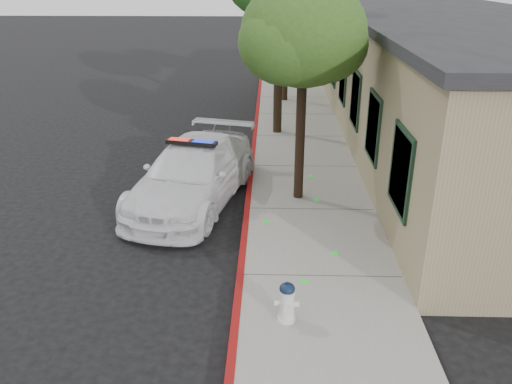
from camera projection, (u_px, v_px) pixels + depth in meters
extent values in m
plane|color=black|center=(237.00, 281.00, 10.02)|extent=(120.00, 120.00, 0.00)
cube|color=gray|center=(310.00, 212.00, 12.70)|extent=(3.20, 60.00, 0.15)
cube|color=maroon|center=(247.00, 211.00, 12.74)|extent=(0.14, 60.00, 0.16)
cube|color=#8F7B5D|center=(452.00, 84.00, 17.29)|extent=(7.00, 20.00, 4.00)
cube|color=black|center=(462.00, 18.00, 16.45)|extent=(7.30, 20.30, 0.24)
cube|color=black|center=(401.00, 171.00, 10.07)|extent=(0.08, 1.48, 1.68)
cube|color=black|center=(373.00, 127.00, 12.82)|extent=(0.08, 1.48, 1.68)
cube|color=black|center=(355.00, 99.00, 15.57)|extent=(0.08, 1.48, 1.68)
cube|color=black|center=(343.00, 79.00, 18.32)|extent=(0.08, 1.48, 1.68)
cube|color=black|center=(334.00, 65.00, 21.07)|extent=(0.08, 1.48, 1.68)
cube|color=black|center=(327.00, 54.00, 23.82)|extent=(0.08, 1.48, 1.68)
cube|color=black|center=(321.00, 45.00, 26.57)|extent=(0.08, 1.48, 1.68)
imported|color=silver|center=(193.00, 174.00, 13.13)|extent=(3.34, 5.69, 1.55)
cube|color=black|center=(192.00, 142.00, 12.80)|extent=(1.23, 0.55, 0.10)
cube|color=red|center=(180.00, 141.00, 12.88)|extent=(0.56, 0.35, 0.11)
cube|color=#0C1FD1|center=(204.00, 143.00, 12.72)|extent=(0.56, 0.35, 0.11)
cylinder|color=silver|center=(286.00, 318.00, 8.66)|extent=(0.31, 0.31, 0.05)
cylinder|color=silver|center=(287.00, 305.00, 8.55)|extent=(0.25, 0.25, 0.49)
cylinder|color=silver|center=(287.00, 291.00, 8.45)|extent=(0.29, 0.29, 0.04)
ellipsoid|color=black|center=(287.00, 289.00, 8.43)|extent=(0.26, 0.26, 0.20)
cylinder|color=black|center=(287.00, 284.00, 8.39)|extent=(0.06, 0.06, 0.05)
cylinder|color=silver|center=(278.00, 303.00, 8.55)|extent=(0.11, 0.10, 0.10)
cylinder|color=silver|center=(296.00, 304.00, 8.54)|extent=(0.11, 0.10, 0.10)
cylinder|color=silver|center=(287.00, 308.00, 8.40)|extent=(0.13, 0.11, 0.13)
cylinder|color=black|center=(300.00, 136.00, 12.70)|extent=(0.24, 0.24, 3.27)
ellipsoid|color=#2D4D18|center=(304.00, 33.00, 11.72)|extent=(2.90, 2.90, 2.47)
ellipsoid|color=#2D4D18|center=(322.00, 44.00, 12.07)|extent=(2.18, 2.18, 1.85)
ellipsoid|color=#2D4D18|center=(288.00, 43.00, 11.55)|extent=(2.27, 2.27, 1.93)
cylinder|color=black|center=(278.00, 72.00, 17.80)|extent=(0.30, 0.30, 4.30)
cylinder|color=black|center=(285.00, 61.00, 22.49)|extent=(0.25, 0.25, 3.41)
ellipsoid|color=#2E5119|center=(297.00, 5.00, 21.79)|extent=(2.24, 2.24, 1.90)
ellipsoid|color=#2E5119|center=(281.00, 4.00, 21.25)|extent=(2.34, 2.34, 1.99)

